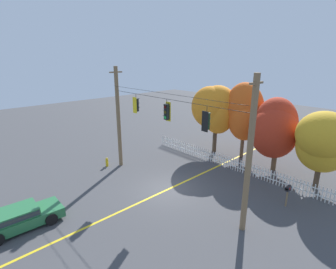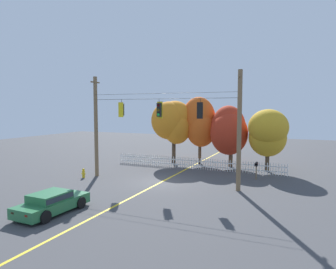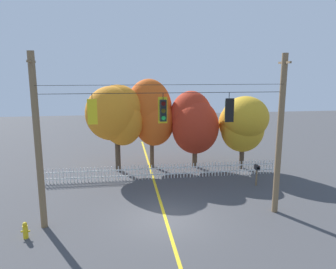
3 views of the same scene
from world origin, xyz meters
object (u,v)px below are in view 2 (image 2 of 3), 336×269
(traffic_signal_northbound_primary, at_px, (122,110))
(autumn_oak_far_east, at_px, (229,131))
(parked_car, at_px, (52,202))
(traffic_signal_westbound_side, at_px, (159,110))
(fire_hydrant, at_px, (84,173))
(autumn_maple_far_west, at_px, (268,132))
(autumn_maple_near_fence, at_px, (173,121))
(roadside_mailbox, at_px, (256,165))
(autumn_maple_mid, at_px, (199,123))
(traffic_signal_eastbound_side, at_px, (200,110))

(traffic_signal_northbound_primary, relative_size, autumn_oak_far_east, 0.24)
(autumn_oak_far_east, bearing_deg, parked_car, -108.51)
(traffic_signal_westbound_side, xyz_separation_m, fire_hydrant, (-6.24, -1.00, -5.06))
(traffic_signal_northbound_primary, xyz_separation_m, autumn_maple_far_west, (10.14, 7.61, -1.97))
(autumn_maple_near_fence, bearing_deg, roadside_mailbox, -25.78)
(traffic_signal_northbound_primary, relative_size, traffic_signal_westbound_side, 0.96)
(traffic_signal_westbound_side, xyz_separation_m, parked_car, (-2.28, -8.52, -4.82))
(autumn_maple_mid, distance_m, autumn_oak_far_east, 3.22)
(traffic_signal_westbound_side, bearing_deg, roadside_mailbox, 30.43)
(parked_car, height_order, roadside_mailbox, roadside_mailbox)
(traffic_signal_westbound_side, distance_m, traffic_signal_eastbound_side, 3.18)
(autumn_maple_mid, xyz_separation_m, autumn_oak_far_east, (3.09, -0.66, -0.60))
(traffic_signal_westbound_side, distance_m, autumn_maple_near_fence, 8.49)
(traffic_signal_northbound_primary, height_order, roadside_mailbox, traffic_signal_northbound_primary)
(traffic_signal_eastbound_side, bearing_deg, roadside_mailbox, 48.97)
(traffic_signal_westbound_side, distance_m, fire_hydrant, 8.09)
(traffic_signal_eastbound_side, relative_size, fire_hydrant, 1.87)
(traffic_signal_westbound_side, bearing_deg, autumn_maple_far_west, 47.64)
(fire_hydrant, bearing_deg, roadside_mailbox, 20.76)
(traffic_signal_eastbound_side, bearing_deg, autumn_maple_mid, 108.08)
(autumn_maple_far_west, distance_m, roadside_mailbox, 4.45)
(autumn_oak_far_east, distance_m, parked_car, 17.93)
(traffic_signal_northbound_primary, bearing_deg, fire_hydrant, -161.97)
(parked_car, bearing_deg, autumn_oak_far_east, 71.49)
(traffic_signal_eastbound_side, xyz_separation_m, autumn_maple_mid, (-2.92, 8.95, -1.34))
(fire_hydrant, bearing_deg, autumn_maple_near_fence, 66.49)
(autumn_oak_far_east, bearing_deg, traffic_signal_northbound_primary, -128.34)
(autumn_maple_mid, xyz_separation_m, fire_hydrant, (-6.49, -9.94, -3.69))
(autumn_maple_far_west, height_order, fire_hydrant, autumn_maple_far_west)
(autumn_maple_mid, bearing_deg, autumn_oak_far_east, -12.12)
(autumn_maple_near_fence, bearing_deg, autumn_maple_mid, 18.31)
(traffic_signal_eastbound_side, height_order, autumn_maple_far_west, traffic_signal_eastbound_side)
(traffic_signal_northbound_primary, height_order, autumn_maple_mid, autumn_maple_mid)
(autumn_oak_far_east, bearing_deg, roadside_mailbox, -54.27)
(autumn_maple_far_west, bearing_deg, traffic_signal_northbound_primary, -143.09)
(traffic_signal_eastbound_side, xyz_separation_m, roadside_mailbox, (3.36, 3.85, -4.28))
(autumn_oak_far_east, xyz_separation_m, autumn_maple_far_west, (3.58, -0.68, 0.01))
(autumn_oak_far_east, xyz_separation_m, roadside_mailbox, (3.19, -4.43, -2.33))
(traffic_signal_northbound_primary, height_order, autumn_maple_near_fence, autumn_maple_near_fence)
(traffic_signal_northbound_primary, distance_m, traffic_signal_westbound_side, 3.21)
(traffic_signal_eastbound_side, distance_m, roadside_mailbox, 6.66)
(autumn_oak_far_east, relative_size, fire_hydrant, 7.72)
(autumn_maple_near_fence, height_order, autumn_oak_far_east, autumn_maple_near_fence)
(autumn_maple_near_fence, bearing_deg, traffic_signal_northbound_primary, -96.54)
(autumn_maple_near_fence, xyz_separation_m, autumn_oak_far_east, (5.62, 0.18, -0.80))
(traffic_signal_eastbound_side, distance_m, autumn_maple_far_west, 8.70)
(autumn_maple_near_fence, relative_size, parked_car, 1.53)
(autumn_oak_far_east, relative_size, roadside_mailbox, 4.21)
(traffic_signal_northbound_primary, distance_m, traffic_signal_eastbound_side, 6.39)
(traffic_signal_northbound_primary, xyz_separation_m, autumn_maple_mid, (3.47, 8.95, -1.38))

